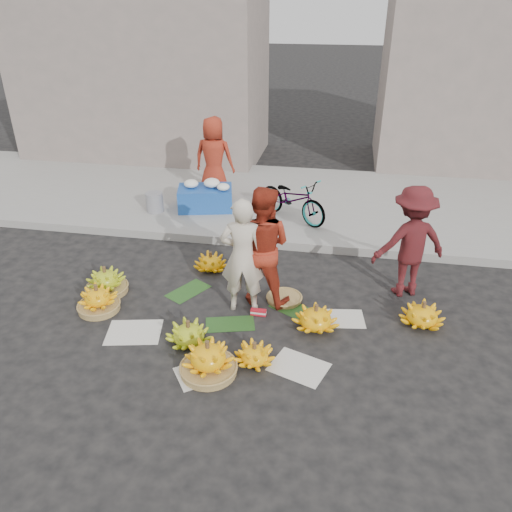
% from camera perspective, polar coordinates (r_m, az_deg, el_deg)
% --- Properties ---
extents(ground, '(80.00, 80.00, 0.00)m').
position_cam_1_polar(ground, '(6.90, -1.79, -6.92)').
color(ground, black).
rests_on(ground, ground).
extents(curb, '(40.00, 0.25, 0.15)m').
position_cam_1_polar(curb, '(8.73, 1.16, 1.65)').
color(curb, gray).
rests_on(curb, ground).
extents(sidewalk, '(40.00, 4.00, 0.12)m').
position_cam_1_polar(sidewalk, '(10.64, 2.99, 6.53)').
color(sidewalk, gray).
rests_on(sidewalk, ground).
extents(building_left, '(6.00, 3.00, 4.00)m').
position_cam_1_polar(building_left, '(13.89, -12.64, 19.33)').
color(building_left, gray).
rests_on(building_left, sidewalk).
extents(building_right, '(5.00, 3.00, 5.00)m').
position_cam_1_polar(building_right, '(13.71, 25.60, 19.43)').
color(building_right, gray).
rests_on(building_right, sidewalk).
extents(newspaper_scatter, '(3.20, 1.80, 0.00)m').
position_cam_1_polar(newspaper_scatter, '(6.28, -3.32, -11.01)').
color(newspaper_scatter, silver).
rests_on(newspaper_scatter, ground).
extents(banana_leaves, '(2.00, 1.00, 0.00)m').
position_cam_1_polar(banana_leaves, '(7.08, -2.26, -5.90)').
color(banana_leaves, '#1B4416').
rests_on(banana_leaves, ground).
extents(banana_bunch_0, '(0.61, 0.61, 0.41)m').
position_cam_1_polar(banana_bunch_0, '(7.28, -17.63, -4.77)').
color(banana_bunch_0, olive).
rests_on(banana_bunch_0, ground).
extents(banana_bunch_1, '(0.67, 0.67, 0.35)m').
position_cam_1_polar(banana_bunch_1, '(6.39, -7.71, -8.81)').
color(banana_bunch_1, '#86A517').
rests_on(banana_bunch_1, ground).
extents(banana_bunch_2, '(0.73, 0.73, 0.45)m').
position_cam_1_polar(banana_bunch_2, '(5.91, -5.50, -11.67)').
color(banana_bunch_2, olive).
rests_on(banana_bunch_2, ground).
extents(banana_bunch_3, '(0.50, 0.50, 0.30)m').
position_cam_1_polar(banana_bunch_3, '(6.05, -0.19, -11.18)').
color(banana_bunch_3, '#FFB70C').
rests_on(banana_bunch_3, ground).
extents(banana_bunch_4, '(0.66, 0.66, 0.37)m').
position_cam_1_polar(banana_bunch_4, '(6.64, 6.83, -7.04)').
color(banana_bunch_4, '#FFB70C').
rests_on(banana_bunch_4, ground).
extents(banana_bunch_5, '(0.73, 0.73, 0.36)m').
position_cam_1_polar(banana_bunch_5, '(7.02, 18.47, -6.37)').
color(banana_bunch_5, '#FFB70C').
rests_on(banana_bunch_5, ground).
extents(banana_bunch_6, '(0.66, 0.66, 0.42)m').
position_cam_1_polar(banana_bunch_6, '(7.67, -16.77, -2.79)').
color(banana_bunch_6, olive).
rests_on(banana_bunch_6, ground).
extents(banana_bunch_7, '(0.54, 0.54, 0.32)m').
position_cam_1_polar(banana_bunch_7, '(7.97, -5.19, -0.72)').
color(banana_bunch_7, '#FFB70C').
rests_on(banana_bunch_7, ground).
extents(basket_spare, '(0.51, 0.51, 0.06)m').
position_cam_1_polar(basket_spare, '(7.24, 3.25, -4.87)').
color(basket_spare, olive).
rests_on(basket_spare, ground).
extents(incense_stack, '(0.21, 0.07, 0.09)m').
position_cam_1_polar(incense_stack, '(6.90, 0.28, -6.45)').
color(incense_stack, red).
rests_on(incense_stack, ground).
extents(vendor_cream, '(0.64, 0.46, 1.65)m').
position_cam_1_polar(vendor_cream, '(6.65, -1.56, -0.05)').
color(vendor_cream, beige).
rests_on(vendor_cream, ground).
extents(vendor_red, '(0.89, 0.72, 1.73)m').
position_cam_1_polar(vendor_red, '(6.82, 0.65, 1.08)').
color(vendor_red, '#A83119').
rests_on(vendor_red, ground).
extents(man_striped, '(1.22, 0.95, 1.66)m').
position_cam_1_polar(man_striped, '(7.35, 17.26, 1.53)').
color(man_striped, maroon).
rests_on(man_striped, ground).
extents(flower_table, '(1.17, 0.88, 0.61)m').
position_cam_1_polar(flower_table, '(9.94, -5.78, 6.76)').
color(flower_table, '#17459B').
rests_on(flower_table, sidewalk).
extents(grey_bucket, '(0.33, 0.33, 0.38)m').
position_cam_1_polar(grey_bucket, '(9.99, -11.52, 6.05)').
color(grey_bucket, gray).
rests_on(grey_bucket, sidewalk).
extents(flower_vendor, '(0.85, 0.57, 1.67)m').
position_cam_1_polar(flower_vendor, '(10.34, -4.83, 11.08)').
color(flower_vendor, '#A83119').
rests_on(flower_vendor, sidewalk).
extents(bicycle, '(1.32, 1.59, 0.82)m').
position_cam_1_polar(bicycle, '(9.38, 4.21, 6.54)').
color(bicycle, gray).
rests_on(bicycle, sidewalk).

